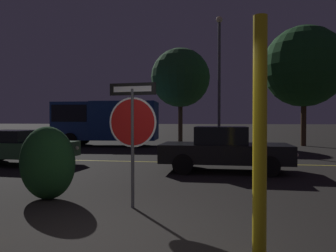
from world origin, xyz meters
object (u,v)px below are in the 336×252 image
(yellow_pole_right, at_px, (260,140))
(hedge_bush_1, at_px, (47,163))
(stop_sign, at_px, (133,121))
(passing_car_1, at_px, (14,147))
(tree_0, at_px, (304,67))
(delivery_truck, at_px, (103,120))
(tree_2, at_px, (180,78))
(street_lamp, at_px, (219,71))
(passing_car_2, at_px, (224,149))

(yellow_pole_right, height_order, hedge_bush_1, yellow_pole_right)
(stop_sign, bearing_deg, hedge_bush_1, 176.13)
(passing_car_1, relative_size, tree_0, 0.60)
(delivery_truck, bearing_deg, passing_car_1, 174.57)
(tree_0, distance_m, tree_2, 8.26)
(yellow_pole_right, distance_m, passing_car_1, 10.41)
(delivery_truck, height_order, tree_0, tree_0)
(hedge_bush_1, distance_m, passing_car_1, 6.00)
(stop_sign, height_order, passing_car_1, stop_sign)
(passing_car_1, height_order, street_lamp, street_lamp)
(yellow_pole_right, xyz_separation_m, street_lamp, (-0.52, 15.38, 3.05))
(yellow_pole_right, height_order, delivery_truck, yellow_pole_right)
(stop_sign, height_order, yellow_pole_right, yellow_pole_right)
(yellow_pole_right, distance_m, tree_0, 18.49)
(passing_car_2, relative_size, tree_2, 0.59)
(yellow_pole_right, xyz_separation_m, delivery_truck, (-7.58, 15.56, 0.22))
(hedge_bush_1, bearing_deg, passing_car_2, 50.00)
(passing_car_1, bearing_deg, stop_sign, 52.87)
(passing_car_1, xyz_separation_m, street_lamp, (7.22, 8.45, 3.78))
(delivery_truck, xyz_separation_m, tree_2, (4.27, 4.25, 3.07))
(hedge_bush_1, height_order, tree_2, tree_2)
(delivery_truck, distance_m, street_lamp, 7.62)
(tree_2, bearing_deg, tree_0, -15.85)
(tree_2, bearing_deg, street_lamp, -57.77)
(passing_car_2, relative_size, delivery_truck, 0.63)
(passing_car_1, xyz_separation_m, delivery_truck, (0.16, 8.63, 0.94))
(stop_sign, relative_size, yellow_pole_right, 0.83)
(street_lamp, relative_size, tree_2, 1.11)
(passing_car_1, xyz_separation_m, tree_2, (4.43, 12.89, 4.01))
(passing_car_2, distance_m, street_lamp, 9.57)
(street_lamp, xyz_separation_m, tree_2, (-2.79, 4.43, 0.23))
(tree_0, bearing_deg, yellow_pole_right, -104.78)
(passing_car_2, bearing_deg, tree_2, -166.94)
(stop_sign, distance_m, street_lamp, 13.75)
(passing_car_1, relative_size, passing_car_2, 1.10)
(tree_0, relative_size, tree_2, 1.09)
(passing_car_1, bearing_deg, tree_0, 134.11)
(passing_car_2, height_order, tree_2, tree_2)
(yellow_pole_right, distance_m, tree_2, 20.35)
(delivery_truck, relative_size, street_lamp, 0.84)
(hedge_bush_1, xyz_separation_m, delivery_truck, (-3.73, 13.21, 0.85))
(yellow_pole_right, xyz_separation_m, passing_car_2, (-0.32, 6.56, -0.68))
(stop_sign, bearing_deg, yellow_pole_right, -38.65)
(yellow_pole_right, distance_m, passing_car_2, 6.60)
(street_lamp, bearing_deg, tree_2, 122.23)
(yellow_pole_right, relative_size, tree_0, 0.37)
(passing_car_2, bearing_deg, tree_0, 156.08)
(tree_0, height_order, tree_2, tree_0)
(hedge_bush_1, bearing_deg, tree_0, 60.82)
(delivery_truck, distance_m, tree_0, 12.81)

